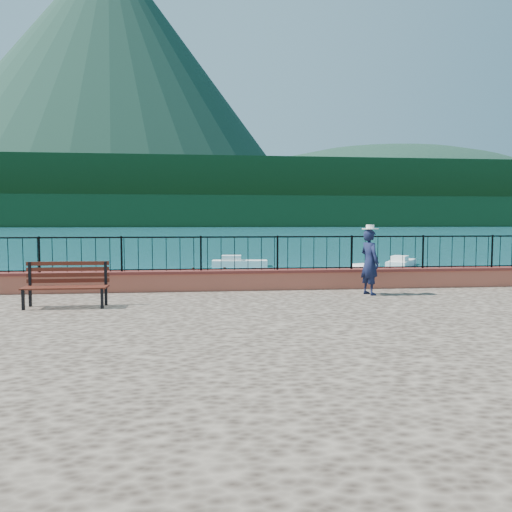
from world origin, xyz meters
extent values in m
plane|color=#19596B|center=(0.00, 0.00, 0.00)|extent=(2000.00, 2000.00, 0.00)
cube|color=#332821|center=(0.00, -6.00, 0.60)|extent=(30.00, 20.00, 1.20)
cube|color=#A84E3C|center=(0.00, 3.70, 1.49)|extent=(28.00, 0.46, 0.58)
cube|color=black|center=(0.00, 3.70, 2.25)|extent=(27.00, 0.05, 0.95)
cube|color=#2D231C|center=(-2.00, 12.00, 0.15)|extent=(2.00, 16.00, 0.30)
cube|color=black|center=(0.00, 300.00, 9.00)|extent=(900.00, 60.00, 18.00)
cube|color=black|center=(0.00, 360.00, 22.00)|extent=(900.00, 120.00, 44.00)
cone|color=#142D23|center=(-120.00, 700.00, 190.00)|extent=(560.00, 560.00, 380.00)
ellipsoid|color=#142D23|center=(220.00, 560.00, 0.00)|extent=(448.00, 384.00, 180.00)
cube|color=black|center=(-5.59, 1.24, 1.43)|extent=(1.87, 0.57, 0.47)
cube|color=maroon|center=(-5.59, 1.53, 1.95)|extent=(1.87, 0.08, 0.57)
imported|color=#111633|center=(2.00, 2.42, 2.08)|extent=(0.61, 0.75, 1.77)
cylinder|color=white|center=(2.00, 2.42, 3.03)|extent=(0.44, 0.44, 0.12)
cube|color=silver|center=(-3.25, 8.24, 0.40)|extent=(4.54, 2.42, 0.80)
cube|color=silver|center=(5.83, 10.98, 0.40)|extent=(4.28, 3.24, 0.80)
cube|color=white|center=(7.30, 16.98, 0.40)|extent=(3.87, 2.81, 0.80)
cube|color=silver|center=(-8.28, 15.81, 0.40)|extent=(3.26, 4.03, 0.80)
cube|color=silver|center=(0.31, 24.64, 0.40)|extent=(3.98, 1.64, 0.80)
cube|color=silver|center=(11.74, 23.39, 0.40)|extent=(3.46, 4.22, 0.80)
camera|label=1|loc=(-2.55, -10.49, 3.17)|focal=35.00mm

